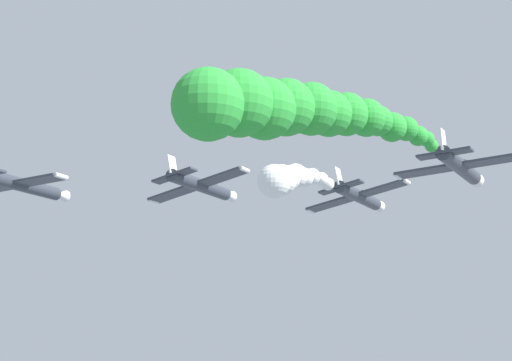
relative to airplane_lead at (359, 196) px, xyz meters
name	(u,v)px	position (x,y,z in m)	size (l,w,h in m)	color
airplane_lead	(359,196)	(0.00, 0.00, 0.00)	(9.45, 10.35, 2.93)	#333842
smoke_trail_lead	(289,179)	(0.54, -15.72, -1.58)	(2.85, 13.74, 3.94)	white
airplane_left_inner	(201,185)	(-11.32, -8.18, 0.53)	(9.44, 10.35, 2.98)	#333842
airplane_right_inner	(460,166)	(11.13, -8.72, -0.31)	(9.57, 10.35, 2.35)	#333842
smoke_trail_right_inner	(289,110)	(8.28, -32.12, -1.98)	(6.72, 24.05, 4.99)	green
airplane_left_outer	(21,184)	(-21.92, -18.65, -0.32)	(9.57, 10.35, 2.34)	#333842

